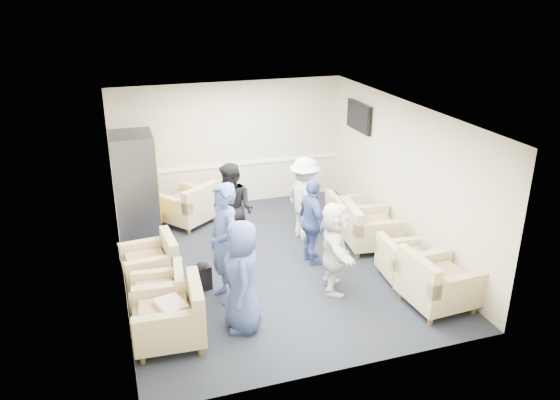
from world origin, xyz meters
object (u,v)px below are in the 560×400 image
object	(u,v)px
armchair_left_far	(153,264)
person_mid_left	(224,244)
armchair_left_near	(173,318)
person_front_left	(242,276)
armchair_corner	(189,207)
person_back_left	(233,210)
person_mid_right	(312,222)
armchair_right_midfar	(368,229)
armchair_right_near	(435,284)
armchair_left_mid	(162,296)
vending_machine	(135,184)
armchair_right_midnear	(402,262)
person_front_right	(334,247)
person_back_right	(305,199)
armchair_right_far	(347,215)

from	to	relation	value
armchair_left_far	person_mid_left	bearing A→B (deg)	45.04
armchair_left_near	person_front_left	xyz separation A→B (m)	(0.98, 0.04, 0.45)
armchair_left_near	armchair_corner	size ratio (longest dim) A/B	0.75
armchair_left_near	armchair_left_far	distance (m)	1.71
person_back_left	person_mid_right	xyz separation A→B (m)	(1.22, -0.75, -0.08)
armchair_left_far	person_mid_left	size ratio (longest dim) A/B	0.48
armchair_left_near	person_mid_left	xyz separation A→B (m)	(0.92, 0.84, 0.58)
armchair_right_midfar	person_back_left	world-z (taller)	person_back_left
armchair_left_near	person_back_left	xyz separation A→B (m)	(1.39, 2.30, 0.48)
armchair_right_near	armchair_corner	size ratio (longest dim) A/B	0.77
armchair_left_near	armchair_left_mid	world-z (taller)	armchair_left_near
armchair_left_near	armchair_left_mid	bearing A→B (deg)	-170.55
armchair_corner	armchair_left_mid	bearing A→B (deg)	35.85
armchair_corner	vending_machine	size ratio (longest dim) A/B	0.66
armchair_left_far	armchair_right_midnear	size ratio (longest dim) A/B	1.10
vending_machine	person_front_right	bearing A→B (deg)	-49.43
person_back_right	person_mid_right	size ratio (longest dim) A/B	1.04
armchair_right_far	armchair_corner	xyz separation A→B (m)	(-2.94, 1.22, 0.06)
armchair_left_mid	armchair_left_near	bearing A→B (deg)	11.48
armchair_right_near	armchair_corner	world-z (taller)	armchair_right_near
armchair_right_near	vending_machine	distance (m)	5.81
vending_machine	person_back_left	bearing A→B (deg)	-44.21
armchair_right_far	person_back_left	bearing A→B (deg)	99.78
armchair_right_near	armchair_left_near	bearing A→B (deg)	81.66
armchair_left_near	vending_machine	world-z (taller)	vending_machine
armchair_corner	armchair_left_near	bearing A→B (deg)	39.83
armchair_right_near	person_back_right	xyz separation A→B (m)	(-1.02, 2.87, 0.43)
armchair_corner	person_mid_left	world-z (taller)	person_mid_left
person_back_right	armchair_left_near	bearing A→B (deg)	120.26
armchair_left_near	armchair_right_midnear	distance (m)	3.87
armchair_right_far	person_back_right	xyz separation A→B (m)	(-0.95, -0.10, 0.49)
armchair_right_midnear	person_front_left	bearing A→B (deg)	105.28
armchair_left_mid	person_back_right	distance (m)	3.47
person_back_right	person_mid_right	bearing A→B (deg)	155.38
armchair_left_far	armchair_right_midfar	distance (m)	3.91
armchair_left_near	armchair_right_midfar	world-z (taller)	armchair_left_near
armchair_left_mid	armchair_corner	world-z (taller)	armchair_corner
armchair_left_near	armchair_right_midnear	xyz separation A→B (m)	(3.83, 0.56, -0.06)
armchair_left_far	armchair_right_midfar	world-z (taller)	armchair_right_midfar
person_back_right	person_mid_right	xyz separation A→B (m)	(-0.23, -0.98, -0.03)
armchair_right_midfar	person_back_right	distance (m)	1.30
person_mid_left	person_back_right	size ratio (longest dim) A/B	1.18
person_back_left	person_front_left	bearing A→B (deg)	-57.42
person_front_left	person_back_right	size ratio (longest dim) A/B	1.02
person_mid_right	person_front_right	xyz separation A→B (m)	(-0.01, -0.97, -0.02)
armchair_left_mid	person_front_right	world-z (taller)	person_front_right
armchair_right_far	armchair_corner	distance (m)	3.19
armchair_right_midfar	vending_machine	size ratio (longest dim) A/B	0.51
armchair_right_near	person_front_left	bearing A→B (deg)	79.28
armchair_right_far	armchair_right_near	bearing A→B (deg)	-176.77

